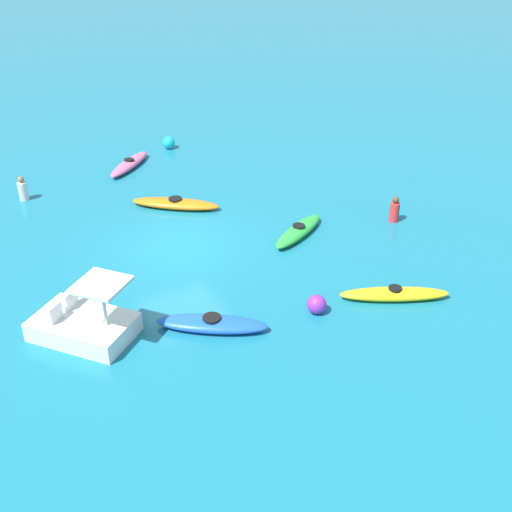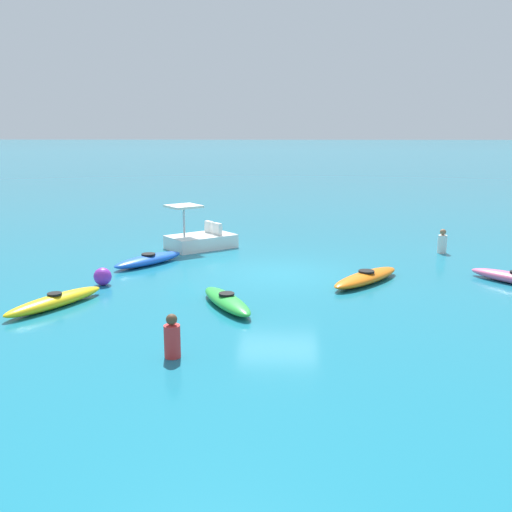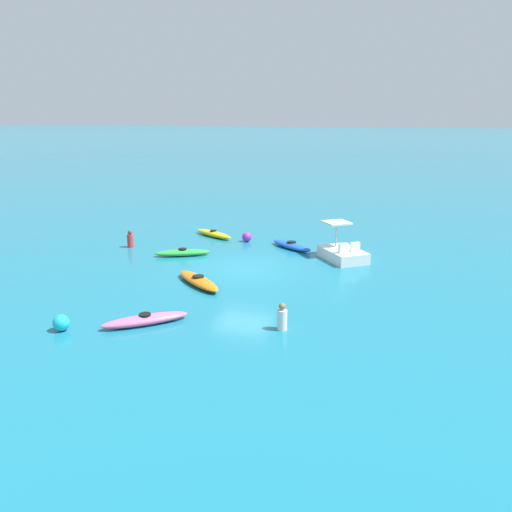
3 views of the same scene
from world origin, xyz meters
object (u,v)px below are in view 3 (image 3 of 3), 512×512
object	(u,v)px
kayak_green	(183,253)
person_near_shore	(130,240)
kayak_orange	(198,281)
pedal_boat_white	(343,253)
buoy_cyan	(61,323)
person_by_kayaks	(282,318)
kayak_pink	(145,320)
kayak_yellow	(213,234)
buoy_purple	(247,237)
kayak_blue	(292,245)

from	to	relation	value
kayak_green	person_near_shore	bearing A→B (deg)	77.46
kayak_orange	pedal_boat_white	xyz separation A→B (m)	(5.54, -4.82, 0.17)
pedal_boat_white	buoy_cyan	size ratio (longest dim) A/B	5.38
buoy_cyan	person_by_kayaks	bearing A→B (deg)	-70.93
person_near_shore	person_by_kayaks	world-z (taller)	same
pedal_boat_white	person_by_kayaks	size ratio (longest dim) A/B	3.20
pedal_boat_white	buoy_cyan	distance (m)	13.11
pedal_boat_white	buoy_cyan	world-z (taller)	pedal_boat_white
kayak_pink	buoy_cyan	distance (m)	2.56
kayak_green	person_by_kayaks	distance (m)	9.96
pedal_boat_white	person_near_shore	size ratio (longest dim) A/B	3.20
kayak_yellow	buoy_cyan	world-z (taller)	buoy_cyan
kayak_pink	buoy_purple	bearing A→B (deg)	3.44
kayak_blue	person_by_kayaks	distance (m)	10.46
buoy_purple	person_near_shore	world-z (taller)	person_near_shore
kayak_green	person_near_shore	size ratio (longest dim) A/B	2.97
pedal_boat_white	person_by_kayaks	bearing A→B (deg)	177.11
kayak_blue	kayak_orange	bearing A→B (deg)	163.54
kayak_green	buoy_purple	distance (m)	4.22
kayak_orange	kayak_yellow	xyz separation A→B (m)	(8.11, 2.76, -0.00)
pedal_boat_white	buoy_purple	size ratio (longest dim) A/B	5.54
kayak_pink	buoy_cyan	world-z (taller)	buoy_cyan
person_near_shore	person_by_kayaks	bearing A→B (deg)	-127.63
kayak_blue	buoy_purple	distance (m)	2.74
kayak_pink	kayak_orange	distance (m)	4.32
kayak_yellow	pedal_boat_white	xyz separation A→B (m)	(-2.57, -7.58, 0.17)
kayak_orange	buoy_purple	bearing A→B (deg)	4.66
kayak_green	kayak_yellow	bearing A→B (deg)	2.79
kayak_pink	person_by_kayaks	bearing A→B (deg)	-77.00
buoy_cyan	kayak_blue	bearing A→B (deg)	-18.49
kayak_orange	kayak_yellow	size ratio (longest dim) A/B	1.00
kayak_pink	kayak_blue	size ratio (longest dim) A/B	0.92
kayak_blue	buoy_purple	bearing A→B (deg)	75.05
kayak_yellow	person_near_shore	world-z (taller)	person_near_shore
buoy_cyan	buoy_purple	distance (m)	13.23
kayak_green	kayak_blue	bearing A→B (deg)	-56.40
kayak_yellow	person_near_shore	distance (m)	4.71
kayak_pink	buoy_purple	size ratio (longest dim) A/B	4.88
kayak_yellow	buoy_cyan	bearing A→B (deg)	-177.35
kayak_pink	kayak_green	size ratio (longest dim) A/B	0.95
buoy_cyan	buoy_purple	xyz separation A→B (m)	(13.15, -1.51, -0.01)
buoy_cyan	person_near_shore	xyz separation A→B (m)	(10.13, 3.71, 0.12)
kayak_yellow	kayak_pink	bearing A→B (deg)	-167.04
kayak_pink	kayak_yellow	world-z (taller)	same
kayak_orange	buoy_purple	xyz separation A→B (m)	(7.57, 0.62, 0.09)
kayak_orange	kayak_green	xyz separation A→B (m)	(3.82, 2.55, 0.00)
person_by_kayaks	kayak_orange	bearing A→B (deg)	52.74
kayak_orange	person_by_kayaks	size ratio (longest dim) A/B	3.22
kayak_blue	person_near_shore	xyz separation A→B (m)	(-2.31, 7.87, 0.22)
pedal_boat_white	person_near_shore	world-z (taller)	pedal_boat_white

